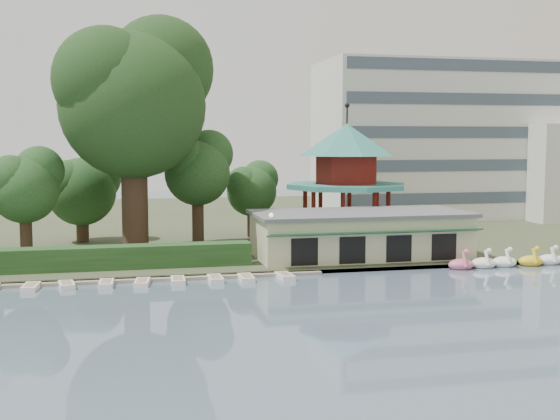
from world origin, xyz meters
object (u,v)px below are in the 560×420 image
object	(u,v)px
dock	(97,281)
boathouse	(360,234)
pavilion	(347,170)
big_tree	(135,93)

from	to	relation	value
dock	boathouse	size ratio (longest dim) A/B	1.83
dock	boathouse	bearing A→B (deg)	12.24
dock	pavilion	bearing A→B (deg)	31.66
dock	boathouse	world-z (taller)	boathouse
boathouse	big_tree	bearing A→B (deg)	161.68
boathouse	big_tree	distance (m)	23.28
pavilion	big_tree	xyz separation A→B (m)	(-20.83, -3.79, 7.09)
dock	boathouse	xyz separation A→B (m)	(22.00, 4.77, 2.25)
big_tree	dock	bearing A→B (deg)	-106.09
boathouse	pavilion	distance (m)	11.43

